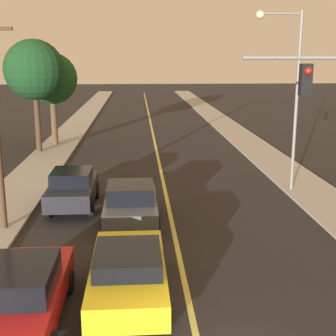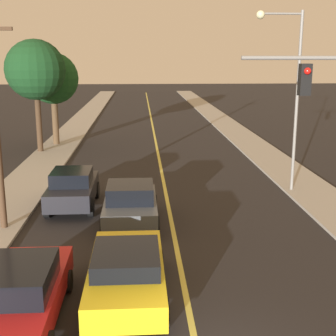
# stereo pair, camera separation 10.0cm
# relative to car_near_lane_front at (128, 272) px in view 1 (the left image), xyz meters

# --- Properties ---
(road_surface) EXTENTS (10.94, 80.00, 0.01)m
(road_surface) POSITION_rel_car_near_lane_front_xyz_m (1.53, 32.56, -0.73)
(road_surface) COLOR black
(road_surface) RESTS_ON ground
(sidewalk_left) EXTENTS (2.50, 80.00, 0.12)m
(sidewalk_left) POSITION_rel_car_near_lane_front_xyz_m (-5.19, 32.56, -0.67)
(sidewalk_left) COLOR #9E998E
(sidewalk_left) RESTS_ON ground
(sidewalk_right) EXTENTS (2.50, 80.00, 0.12)m
(sidewalk_right) POSITION_rel_car_near_lane_front_xyz_m (8.25, 32.56, -0.67)
(sidewalk_right) COLOR #9E998E
(sidewalk_right) RESTS_ON ground
(car_near_lane_front) EXTENTS (2.01, 4.51, 1.38)m
(car_near_lane_front) POSITION_rel_car_near_lane_front_xyz_m (0.00, 0.00, 0.00)
(car_near_lane_front) COLOR gold
(car_near_lane_front) RESTS_ON ground
(car_near_lane_second) EXTENTS (2.04, 3.94, 1.56)m
(car_near_lane_second) POSITION_rel_car_near_lane_front_xyz_m (-0.00, 5.57, 0.06)
(car_near_lane_second) COLOR #474C51
(car_near_lane_second) RESTS_ON ground
(car_outer_lane_front) EXTENTS (1.86, 4.58, 1.52)m
(car_outer_lane_front) POSITION_rel_car_near_lane_front_xyz_m (-2.41, -1.05, 0.03)
(car_outer_lane_front) COLOR red
(car_outer_lane_front) RESTS_ON ground
(car_outer_lane_second) EXTENTS (1.90, 4.03, 1.61)m
(car_outer_lane_second) POSITION_rel_car_near_lane_front_xyz_m (-2.41, 7.65, 0.09)
(car_outer_lane_second) COLOR black
(car_outer_lane_second) RESTS_ON ground
(streetlamp_right) EXTENTS (2.05, 0.36, 7.90)m
(streetlamp_right) POSITION_rel_car_near_lane_front_xyz_m (6.90, 9.34, 4.40)
(streetlamp_right) COLOR slate
(streetlamp_right) RESTS_ON ground
(tree_left_near) EXTENTS (3.48, 3.48, 6.27)m
(tree_left_near) POSITION_rel_car_near_lane_front_xyz_m (-5.48, 21.68, 3.87)
(tree_left_near) COLOR #4C3823
(tree_left_near) RESTS_ON ground
(tree_left_far) EXTENTS (3.76, 3.76, 7.05)m
(tree_left_far) POSITION_rel_car_near_lane_front_xyz_m (-6.07, 19.15, 4.53)
(tree_left_far) COLOR #3D2B1C
(tree_left_far) RESTS_ON ground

